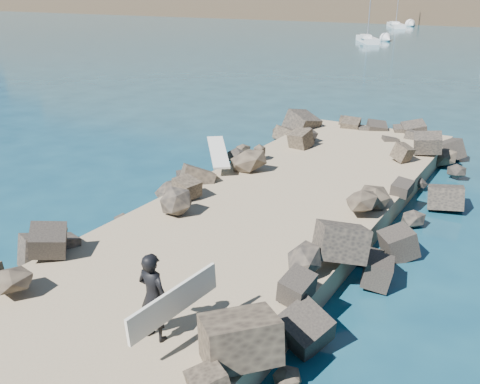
# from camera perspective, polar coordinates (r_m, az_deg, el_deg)

# --- Properties ---
(ground) EXTENTS (800.00, 800.00, 0.00)m
(ground) POSITION_cam_1_polar(r_m,az_deg,el_deg) (14.86, 2.00, -4.22)
(ground) COLOR #0F384C
(ground) RESTS_ON ground
(jetty) EXTENTS (6.00, 26.00, 0.60)m
(jetty) POSITION_cam_1_polar(r_m,az_deg,el_deg) (13.19, -2.26, -6.21)
(jetty) COLOR #8C7759
(jetty) RESTS_ON ground
(riprap_left) EXTENTS (2.60, 22.00, 1.00)m
(riprap_left) POSITION_cam_1_polar(r_m,az_deg,el_deg) (15.09, -10.48, -2.09)
(riprap_left) COLOR black
(riprap_left) RESTS_ON ground
(riprap_right) EXTENTS (2.60, 22.00, 1.00)m
(riprap_right) POSITION_cam_1_polar(r_m,az_deg,el_deg) (12.34, 10.48, -7.56)
(riprap_right) COLOR black
(riprap_right) RESTS_ON ground
(surfboard_resting) EXTENTS (1.81, 2.03, 0.07)m
(surfboard_resting) POSITION_cam_1_polar(r_m,az_deg,el_deg) (18.04, -2.34, 3.93)
(surfboard_resting) COLOR beige
(surfboard_resting) RESTS_ON riprap_left
(surfer_with_board) EXTENTS (0.93, 2.02, 1.64)m
(surfer_with_board) POSITION_cam_1_polar(r_m,az_deg,el_deg) (9.31, -8.94, -11.05)
(surfer_with_board) COLOR black
(surfer_with_board) RESTS_ON jetty
(sailboat_a) EXTENTS (4.63, 6.31, 7.92)m
(sailboat_a) POSITION_cam_1_polar(r_m,az_deg,el_deg) (69.85, 13.41, 15.55)
(sailboat_a) COLOR silver
(sailboat_a) RESTS_ON ground
(sailboat_e) EXTENTS (5.08, 8.12, 9.70)m
(sailboat_e) POSITION_cam_1_polar(r_m,az_deg,el_deg) (98.13, 16.26, 16.72)
(sailboat_e) COLOR silver
(sailboat_e) RESTS_ON ground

